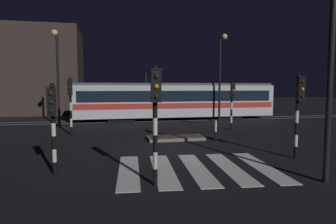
% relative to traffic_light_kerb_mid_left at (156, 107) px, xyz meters
% --- Properties ---
extents(ground_plane, '(120.00, 120.00, 0.00)m').
position_rel_traffic_light_kerb_mid_left_xyz_m(ground_plane, '(1.73, 4.98, -2.33)').
color(ground_plane, black).
extents(rail_near, '(80.00, 0.12, 0.03)m').
position_rel_traffic_light_kerb_mid_left_xyz_m(rail_near, '(1.73, 16.06, -2.31)').
color(rail_near, '#59595E').
rests_on(rail_near, ground).
extents(rail_far, '(80.00, 0.12, 0.03)m').
position_rel_traffic_light_kerb_mid_left_xyz_m(rail_far, '(1.73, 17.49, -2.31)').
color(rail_far, '#59595E').
rests_on(rail_far, ground).
extents(crosswalk_zebra, '(5.84, 4.63, 0.02)m').
position_rel_traffic_light_kerb_mid_left_xyz_m(crosswalk_zebra, '(1.73, 1.51, -2.32)').
color(crosswalk_zebra, silver).
rests_on(crosswalk_zebra, ground).
extents(traffic_island, '(3.10, 1.45, 0.18)m').
position_rel_traffic_light_kerb_mid_left_xyz_m(traffic_island, '(2.34, 7.41, -2.24)').
color(traffic_island, slate).
rests_on(traffic_island, ground).
extents(traffic_light_kerb_mid_left, '(0.36, 0.42, 3.53)m').
position_rel_traffic_light_kerb_mid_left_xyz_m(traffic_light_kerb_mid_left, '(0.00, 0.00, 0.00)').
color(traffic_light_kerb_mid_left, black).
rests_on(traffic_light_kerb_mid_left, ground).
extents(traffic_light_corner_far_right, '(0.36, 0.42, 3.28)m').
position_rel_traffic_light_kerb_mid_left_xyz_m(traffic_light_corner_far_right, '(6.94, 10.18, -0.16)').
color(traffic_light_corner_far_right, black).
rests_on(traffic_light_corner_far_right, ground).
extents(traffic_light_corner_far_left, '(0.36, 0.42, 3.47)m').
position_rel_traffic_light_kerb_mid_left_xyz_m(traffic_light_corner_far_left, '(-3.51, 10.16, -0.04)').
color(traffic_light_corner_far_left, black).
rests_on(traffic_light_corner_far_left, ground).
extents(traffic_light_corner_near_right, '(0.36, 0.42, 3.43)m').
position_rel_traffic_light_kerb_mid_left_xyz_m(traffic_light_corner_near_right, '(6.16, 2.09, -0.06)').
color(traffic_light_corner_near_right, black).
rests_on(traffic_light_corner_near_right, ground).
extents(traffic_light_corner_near_left, '(0.36, 0.42, 3.04)m').
position_rel_traffic_light_kerb_mid_left_xyz_m(traffic_light_corner_near_left, '(-3.10, 1.71, -0.32)').
color(traffic_light_corner_near_left, black).
rests_on(traffic_light_corner_near_left, ground).
extents(street_lamp_trackside_left, '(0.44, 1.21, 6.81)m').
position_rel_traffic_light_kerb_mid_left_xyz_m(street_lamp_trackside_left, '(-4.76, 13.80, 2.02)').
color(street_lamp_trackside_left, black).
rests_on(street_lamp_trackside_left, ground).
extents(street_lamp_trackside_right, '(0.44, 1.21, 7.12)m').
position_rel_traffic_light_kerb_mid_left_xyz_m(street_lamp_trackside_right, '(7.88, 14.57, 2.19)').
color(street_lamp_trackside_right, black).
rests_on(street_lamp_trackside_right, ground).
extents(tram, '(17.61, 2.58, 4.15)m').
position_rel_traffic_light_kerb_mid_left_xyz_m(tram, '(4.58, 16.77, -0.58)').
color(tram, silver).
rests_on(tram, ground).
extents(bollard_island_edge, '(0.12, 0.12, 1.11)m').
position_rel_traffic_light_kerb_mid_left_xyz_m(bollard_island_edge, '(4.41, 6.63, -1.77)').
color(bollard_island_edge, black).
rests_on(bollard_island_edge, ground).
extents(building_backdrop, '(12.25, 8.00, 9.22)m').
position_rel_traffic_light_kerb_mid_left_xyz_m(building_backdrop, '(-10.31, 26.69, 2.28)').
color(building_backdrop, '#382D28').
rests_on(building_backdrop, ground).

